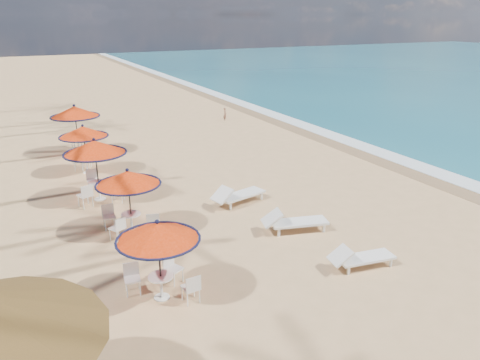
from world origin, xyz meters
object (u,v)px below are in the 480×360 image
Objects in this scene: station_3 at (83,136)px; lounger_far at (237,195)px; station_2 at (95,155)px; lounger_near at (360,257)px; station_1 at (128,186)px; lounger_mid at (293,221)px; station_4 at (76,116)px; station_0 at (159,241)px.

lounger_far is (4.42, -6.40, -1.34)m from station_3.
lounger_near is (5.54, -8.55, -1.47)m from station_2.
station_1 is 5.45m from lounger_mid.
lounger_near is at bearing -71.59° from station_4.
station_0 is 14.55m from station_4.
station_3 reaches higher than lounger_near.
station_2 is 1.06× the size of lounger_far.
station_2 is 7.82m from lounger_mid.
station_3 is 0.88× the size of station_4.
lounger_far is at bearing 46.70° from station_0.
station_3 is 7.89m from lounger_far.
station_0 is 5.66m from lounger_near.
station_3 reaches higher than lounger_mid.
station_3 is (0.13, 3.61, -0.09)m from station_2.
station_0 is at bearing -93.39° from station_1.
station_1 is 0.95× the size of lounger_far.
lounger_far is (4.54, -2.78, -1.43)m from station_2.
lounger_mid is at bearing -92.88° from lounger_far.
station_0 is 1.08× the size of lounger_near.
station_0 is at bearing 176.87° from lounger_near.
station_3 is (-0.00, 11.08, 0.13)m from station_0.
station_2 reaches higher than lounger_far.
station_0 is at bearing -89.03° from station_2.
station_4 is 10.83m from lounger_far.
station_1 is 4.39m from lounger_far.
lounger_mid is at bearing -48.14° from station_2.
station_3 is at bearing 90.00° from station_0.
lounger_near is at bearing -67.06° from lounger_mid.
lounger_far reaches higher than lounger_mid.
lounger_near is at bearing -94.35° from lounger_far.
station_3 is at bearing 88.00° from station_2.
lounger_mid is 0.98× the size of lounger_far.
station_3 reaches higher than station_0.
station_0 is 11.08m from station_3.
station_1 is 0.98× the size of station_3.
station_4 is 16.54m from lounger_near.
station_3 reaches higher than lounger_far.
station_3 is 10.68m from lounger_mid.
station_2 is at bearing -92.00° from station_3.
station_1 is at bearing 143.19° from lounger_near.
station_2 is 10.29m from lounger_near.
station_0 reaches higher than lounger_far.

